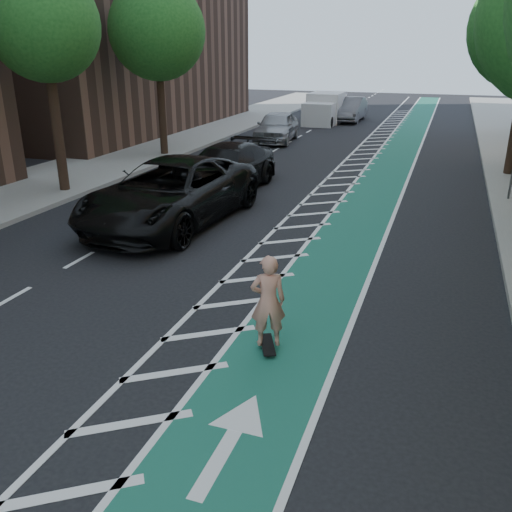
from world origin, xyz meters
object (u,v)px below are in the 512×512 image
at_px(suv_far, 225,169).
at_px(barrel_a, 203,192).
at_px(skateboarder, 268,301).
at_px(suv_near, 171,192).

relative_size(suv_far, barrel_a, 5.80).
distance_m(skateboarder, suv_near, 8.03).
bearing_deg(barrel_a, skateboarder, -58.67).
bearing_deg(skateboarder, barrel_a, -83.23).
relative_size(suv_near, barrel_a, 6.97).
distance_m(suv_far, barrel_a, 2.16).
xyz_separation_m(skateboarder, suv_near, (-5.13, 6.18, 0.01)).
relative_size(skateboarder, suv_far, 0.29).
distance_m(suv_near, suv_far, 4.26).
height_order(suv_far, barrel_a, suv_far).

